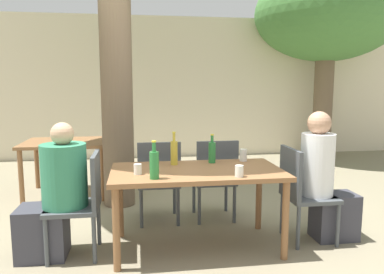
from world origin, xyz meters
TOP-DOWN VIEW (x-y plane):
  - ground_plane at (0.00, 0.00)m, footprint 30.00×30.00m
  - cafe_building_wall at (0.00, 4.38)m, footprint 10.00×0.08m
  - tree_far at (3.16, 3.82)m, footprint 2.79×2.79m
  - dining_table_front at (0.00, 0.00)m, footprint 1.51×0.81m
  - dining_table_back at (-1.46, 1.89)m, footprint 1.09×0.86m
  - patio_chair_0 at (-0.99, 0.00)m, footprint 0.44×0.44m
  - patio_chair_1 at (0.99, 0.00)m, footprint 0.44×0.44m
  - patio_chair_2 at (-0.30, 0.64)m, footprint 0.44×0.44m
  - patio_chair_3 at (0.30, 0.64)m, footprint 0.44×0.44m
  - person_seated_0 at (-1.22, -0.00)m, footprint 0.59×0.38m
  - person_seated_1 at (1.22, -0.00)m, footprint 0.55×0.31m
  - green_bottle_0 at (-0.39, -0.27)m, footprint 0.08×0.08m
  - oil_cruet_1 at (-0.18, 0.23)m, footprint 0.07×0.07m
  - green_bottle_2 at (0.19, 0.27)m, footprint 0.07×0.07m
  - drinking_glass_0 at (-0.52, -0.10)m, footprint 0.07×0.07m
  - drinking_glass_1 at (0.51, 0.30)m, footprint 0.07×0.07m
  - drinking_glass_2 at (0.30, -0.31)m, footprint 0.07×0.07m

SIDE VIEW (x-z plane):
  - ground_plane at x=0.00m, z-range 0.00..0.00m
  - patio_chair_0 at x=-0.99m, z-range 0.06..0.95m
  - patio_chair_1 at x=0.99m, z-range 0.06..0.95m
  - patio_chair_2 at x=-0.30m, z-range 0.06..0.95m
  - patio_chair_3 at x=0.30m, z-range 0.06..0.95m
  - person_seated_0 at x=-1.22m, z-range -0.06..1.10m
  - person_seated_1 at x=1.22m, z-range -0.07..1.16m
  - dining_table_back at x=-1.46m, z-range 0.27..0.99m
  - dining_table_front at x=0.00m, z-range 0.28..1.00m
  - drinking_glass_0 at x=-0.52m, z-range 0.72..0.81m
  - drinking_glass_2 at x=0.30m, z-range 0.72..0.82m
  - drinking_glass_1 at x=0.51m, z-range 0.72..0.84m
  - green_bottle_2 at x=0.19m, z-range 0.69..0.97m
  - green_bottle_0 at x=-0.39m, z-range 0.69..1.00m
  - oil_cruet_1 at x=-0.18m, z-range 0.69..1.00m
  - cafe_building_wall at x=0.00m, z-range 0.00..2.80m
  - tree_far at x=3.16m, z-range 0.92..4.65m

